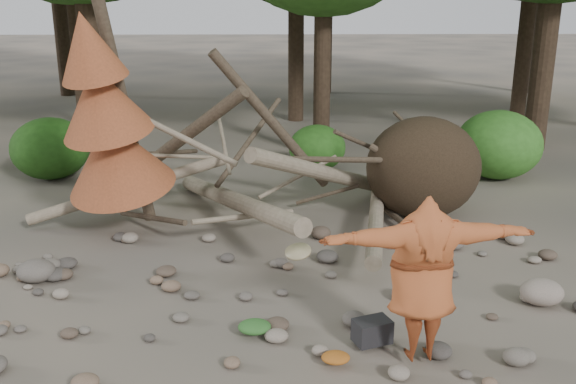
{
  "coord_description": "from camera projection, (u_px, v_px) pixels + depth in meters",
  "views": [
    {
      "loc": [
        -0.28,
        -7.52,
        4.23
      ],
      "look_at": [
        -0.07,
        1.5,
        1.4
      ],
      "focal_mm": 40.0,
      "sensor_mm": 36.0,
      "label": 1
    }
  ],
  "objects": [
    {
      "name": "ground",
      "position": [
        296.0,
        327.0,
        8.45
      ],
      "size": [
        120.0,
        120.0,
        0.0
      ],
      "primitive_type": "plane",
      "color": "#514C44",
      "rests_on": "ground"
    },
    {
      "name": "deadfall_pile",
      "position": [
        394.0,
        171.0,
        12.25
      ],
      "size": [
        8.55,
        5.24,
        3.3
      ],
      "color": "#332619",
      "rests_on": "ground"
    },
    {
      "name": "dead_conifer",
      "position": [
        107.0,
        121.0,
        10.96
      ],
      "size": [
        2.06,
        2.16,
        4.35
      ],
      "color": "#4C3F30",
      "rests_on": "ground"
    },
    {
      "name": "bush_left",
      "position": [
        50.0,
        148.0,
        14.98
      ],
      "size": [
        1.8,
        1.8,
        1.44
      ],
      "primitive_type": "ellipsoid",
      "color": "#225316",
      "rests_on": "ground"
    },
    {
      "name": "bush_mid",
      "position": [
        317.0,
        148.0,
        15.74
      ],
      "size": [
        1.4,
        1.4,
        1.12
      ],
      "primitive_type": "ellipsoid",
      "color": "#2E691E",
      "rests_on": "ground"
    },
    {
      "name": "bush_right",
      "position": [
        499.0,
        145.0,
        15.0
      ],
      "size": [
        2.0,
        2.0,
        1.6
      ],
      "primitive_type": "ellipsoid",
      "color": "#397C26",
      "rests_on": "ground"
    },
    {
      "name": "frisbee_thrower",
      "position": [
        423.0,
        278.0,
        7.36
      ],
      "size": [
        2.85,
        1.07,
        2.01
      ],
      "color": "#B05227",
      "rests_on": "ground"
    },
    {
      "name": "backpack",
      "position": [
        372.0,
        335.0,
        7.96
      ],
      "size": [
        0.52,
        0.44,
        0.3
      ],
      "primitive_type": "cube",
      "rotation": [
        0.0,
        0.0,
        0.36
      ],
      "color": "black",
      "rests_on": "ground"
    },
    {
      "name": "cloth_green",
      "position": [
        255.0,
        330.0,
        8.22
      ],
      "size": [
        0.43,
        0.36,
        0.16
      ],
      "primitive_type": "ellipsoid",
      "color": "#2D6227",
      "rests_on": "ground"
    },
    {
      "name": "cloth_orange",
      "position": [
        336.0,
        361.0,
        7.56
      ],
      "size": [
        0.34,
        0.28,
        0.12
      ],
      "primitive_type": "ellipsoid",
      "color": "#9E551B",
      "rests_on": "ground"
    },
    {
      "name": "boulder_mid_right",
      "position": [
        542.0,
        292.0,
        9.03
      ],
      "size": [
        0.6,
        0.54,
        0.36
      ],
      "primitive_type": "ellipsoid",
      "color": "gray",
      "rests_on": "ground"
    },
    {
      "name": "boulder_mid_left",
      "position": [
        36.0,
        271.0,
        9.74
      ],
      "size": [
        0.57,
        0.52,
        0.34
      ],
      "primitive_type": "ellipsoid",
      "color": "#635B53",
      "rests_on": "ground"
    }
  ]
}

